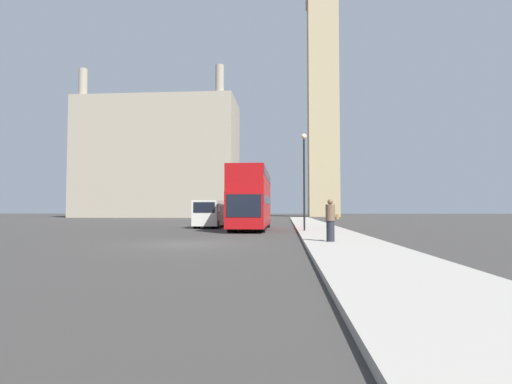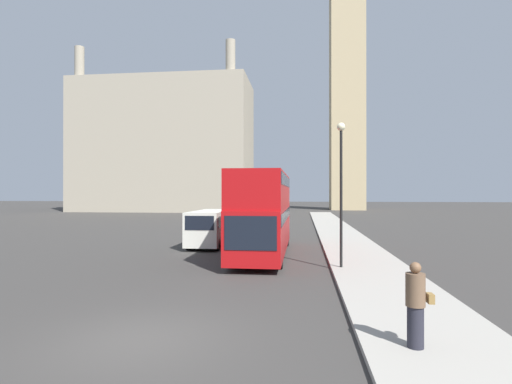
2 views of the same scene
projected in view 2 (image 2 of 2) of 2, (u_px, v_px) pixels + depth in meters
name	position (u px, v px, depth m)	size (l,w,h in m)	color
ground_plane	(139.00, 340.00, 9.19)	(300.00, 300.00, 0.00)	#383533
sidewalk_strip	(444.00, 350.00, 8.41)	(3.45, 120.00, 0.15)	#9E998E
clock_tower	(347.00, 28.00, 81.61)	(7.27, 7.44, 72.45)	tan
building_block_distant	(165.00, 147.00, 75.97)	(32.47, 13.92, 29.74)	#9E937F
red_double_decker_bus	(264.00, 210.00, 21.86)	(2.51, 11.13, 4.43)	#A80F11
white_van	(210.00, 227.00, 25.45)	(2.03, 5.68, 2.26)	silver
pedestrian	(416.00, 305.00, 8.36)	(0.56, 0.40, 1.79)	#23232D
street_lamp	(341.00, 174.00, 17.46)	(0.36, 0.36, 6.33)	black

